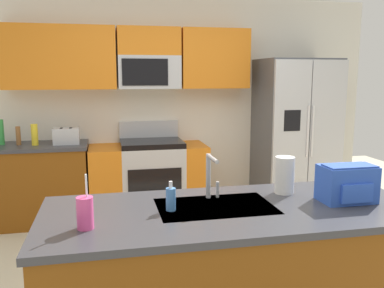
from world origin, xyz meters
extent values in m
plane|color=beige|center=(0.00, 0.00, 0.00)|extent=(9.00, 9.00, 0.00)
cube|color=silver|center=(0.00, 2.15, 1.30)|extent=(5.20, 0.10, 2.60)
cube|color=orange|center=(-1.50, 1.94, 1.85)|extent=(0.70, 0.32, 0.70)
cube|color=orange|center=(-0.89, 1.94, 1.85)|extent=(0.52, 0.32, 0.70)
cube|color=orange|center=(0.54, 1.94, 1.85)|extent=(0.82, 0.32, 0.70)
cube|color=#B7BABF|center=(-0.25, 1.94, 1.69)|extent=(0.72, 0.32, 0.38)
cube|color=black|center=(-0.31, 1.78, 1.69)|extent=(0.52, 0.01, 0.30)
cube|color=orange|center=(-0.25, 1.94, 2.04)|extent=(0.72, 0.32, 0.32)
cube|color=brown|center=(-1.52, 1.80, 0.43)|extent=(1.06, 0.60, 0.86)
cube|color=#38383D|center=(-1.52, 1.80, 0.88)|extent=(1.09, 0.63, 0.04)
cube|color=#B7BABF|center=(-0.25, 1.80, 0.42)|extent=(0.72, 0.60, 0.84)
cube|color=black|center=(-0.25, 1.50, 0.45)|extent=(0.60, 0.01, 0.36)
cube|color=black|center=(-0.25, 1.80, 0.87)|extent=(0.72, 0.60, 0.06)
cube|color=#B7BABF|center=(-0.25, 2.07, 1.00)|extent=(0.72, 0.06, 0.20)
cube|color=orange|center=(-0.79, 1.80, 0.42)|extent=(0.36, 0.60, 0.84)
cube|color=orange|center=(0.25, 1.80, 0.42)|extent=(0.28, 0.60, 0.84)
cube|color=#4C4F54|center=(1.54, 1.75, 0.93)|extent=(0.90, 0.70, 1.85)
cube|color=#B7BABF|center=(1.31, 1.38, 0.93)|extent=(0.44, 0.04, 1.81)
cube|color=#B7BABF|center=(1.76, 1.38, 0.93)|extent=(0.44, 0.04, 1.81)
cylinder|color=silver|center=(1.51, 1.35, 1.02)|extent=(0.02, 0.02, 0.60)
cylinder|color=silver|center=(1.57, 1.35, 1.02)|extent=(0.02, 0.02, 0.60)
cube|color=black|center=(1.31, 1.36, 1.15)|extent=(0.20, 0.00, 0.24)
cube|color=brown|center=(-0.05, -0.75, 0.43)|extent=(2.16, 0.86, 0.86)
cube|color=#38383D|center=(-0.05, -0.75, 0.88)|extent=(2.20, 0.90, 0.04)
cube|color=#B7BABF|center=(-0.15, -0.70, 0.89)|extent=(0.68, 0.44, 0.03)
cube|color=#B7BABF|center=(-1.19, 1.75, 0.99)|extent=(0.28, 0.16, 0.18)
cube|color=black|center=(-1.24, 1.75, 1.08)|extent=(0.03, 0.11, 0.01)
cube|color=black|center=(-1.14, 1.75, 1.08)|extent=(0.03, 0.11, 0.01)
cylinder|color=brown|center=(-1.70, 1.80, 1.00)|extent=(0.05, 0.05, 0.20)
cylinder|color=green|center=(-1.90, 1.86, 1.04)|extent=(0.08, 0.08, 0.28)
cylinder|color=yellow|center=(-1.53, 1.75, 1.02)|extent=(0.07, 0.07, 0.23)
cylinder|color=#B7BABF|center=(-0.15, -0.53, 1.04)|extent=(0.03, 0.03, 0.28)
cylinder|color=#B7BABF|center=(-0.15, -0.63, 1.17)|extent=(0.02, 0.20, 0.02)
cylinder|color=#B7BABF|center=(-0.09, -0.53, 0.95)|extent=(0.02, 0.02, 0.10)
cylinder|color=#EA4C93|center=(-0.88, -0.91, 0.98)|extent=(0.08, 0.08, 0.16)
cylinder|color=white|center=(-0.87, -0.91, 1.11)|extent=(0.01, 0.03, 0.14)
cylinder|color=#4C8CD8|center=(-0.42, -0.72, 0.97)|extent=(0.06, 0.06, 0.13)
cylinder|color=white|center=(-0.42, -0.72, 1.05)|extent=(0.02, 0.02, 0.04)
cylinder|color=white|center=(0.36, -0.53, 1.02)|extent=(0.12, 0.12, 0.24)
cube|color=blue|center=(0.65, -0.77, 1.01)|extent=(0.32, 0.20, 0.22)
cube|color=#2749A9|center=(0.65, -0.79, 1.11)|extent=(0.30, 0.14, 0.03)
cube|color=blue|center=(0.65, -0.88, 0.98)|extent=(0.20, 0.03, 0.11)
camera|label=1|loc=(-0.77, -2.93, 1.66)|focal=38.40mm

